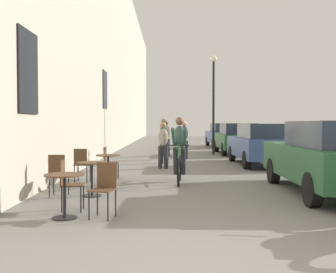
% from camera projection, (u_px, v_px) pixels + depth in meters
% --- Properties ---
extents(ground_plane, '(88.00, 88.00, 0.00)m').
position_uv_depth(ground_plane, '(197.00, 267.00, 4.24)').
color(ground_plane, slate).
extents(building_facade_left, '(0.54, 68.00, 11.38)m').
position_uv_depth(building_facade_left, '(98.00, 32.00, 18.03)').
color(building_facade_left, '#B7AD99').
rests_on(building_facade_left, ground_plane).
extents(cafe_table_near, '(0.64, 0.64, 0.72)m').
position_uv_depth(cafe_table_near, '(63.00, 186.00, 6.41)').
color(cafe_table_near, black).
rests_on(cafe_table_near, ground_plane).
extents(cafe_chair_near_toward_street, '(0.41, 0.41, 0.89)m').
position_uv_depth(cafe_chair_near_toward_street, '(67.00, 182.00, 6.96)').
color(cafe_chair_near_toward_street, black).
rests_on(cafe_chair_near_toward_street, ground_plane).
extents(cafe_chair_near_toward_wall, '(0.46, 0.46, 0.89)m').
position_uv_depth(cafe_chair_near_toward_wall, '(103.00, 186.00, 6.48)').
color(cafe_chair_near_toward_wall, black).
rests_on(cafe_chair_near_toward_wall, ground_plane).
extents(cafe_table_mid, '(0.64, 0.64, 0.72)m').
position_uv_depth(cafe_table_mid, '(90.00, 172.00, 8.39)').
color(cafe_table_mid, black).
rests_on(cafe_table_mid, ground_plane).
extents(cafe_chair_mid_toward_street, '(0.38, 0.38, 0.89)m').
position_uv_depth(cafe_chair_mid_toward_street, '(56.00, 172.00, 8.31)').
color(cafe_chair_mid_toward_street, black).
rests_on(cafe_chair_mid_toward_street, ground_plane).
extents(cafe_table_far, '(0.64, 0.64, 0.72)m').
position_uv_depth(cafe_table_far, '(107.00, 162.00, 10.37)').
color(cafe_table_far, black).
rests_on(cafe_table_far, ground_plane).
extents(cafe_chair_far_toward_street, '(0.40, 0.40, 0.89)m').
position_uv_depth(cafe_chair_far_toward_street, '(80.00, 163.00, 10.29)').
color(cafe_chair_far_toward_street, black).
rests_on(cafe_chair_far_toward_street, ground_plane).
extents(cafe_chair_far_toward_wall, '(0.38, 0.38, 0.89)m').
position_uv_depth(cafe_chair_far_toward_wall, '(108.00, 160.00, 11.05)').
color(cafe_chair_far_toward_wall, black).
rests_on(cafe_chair_far_toward_wall, ground_plane).
extents(cyclist_on_bicycle, '(0.52, 1.76, 1.74)m').
position_uv_depth(cyclist_on_bicycle, '(178.00, 151.00, 10.36)').
color(cyclist_on_bicycle, black).
rests_on(cyclist_on_bicycle, ground_plane).
extents(pedestrian_near, '(0.37, 0.29, 1.59)m').
position_uv_depth(pedestrian_near, '(162.00, 142.00, 13.52)').
color(pedestrian_near, '#26262D').
rests_on(pedestrian_near, ground_plane).
extents(pedestrian_mid, '(0.37, 0.28, 1.73)m').
position_uv_depth(pedestrian_mid, '(163.00, 138.00, 15.30)').
color(pedestrian_mid, '#26262D').
rests_on(pedestrian_mid, ground_plane).
extents(pedestrian_far, '(0.35, 0.25, 1.64)m').
position_uv_depth(pedestrian_far, '(183.00, 138.00, 17.14)').
color(pedestrian_far, '#26262D').
rests_on(pedestrian_far, ground_plane).
extents(pedestrian_furthest, '(0.38, 0.30, 1.70)m').
position_uv_depth(pedestrian_furthest, '(165.00, 136.00, 18.61)').
color(pedestrian_furthest, '#26262D').
rests_on(pedestrian_furthest, ground_plane).
extents(street_lamp, '(0.32, 0.32, 4.90)m').
position_uv_depth(street_lamp, '(212.00, 92.00, 19.69)').
color(street_lamp, black).
rests_on(street_lamp, ground_plane).
extents(parked_car_nearest, '(1.96, 4.50, 1.59)m').
position_uv_depth(parked_car_nearest, '(329.00, 156.00, 8.61)').
color(parked_car_nearest, '#23512D').
rests_on(parked_car_nearest, ground_plane).
extents(parked_car_second, '(1.86, 4.33, 1.53)m').
position_uv_depth(parked_car_second, '(260.00, 144.00, 14.66)').
color(parked_car_second, '#384C84').
rests_on(parked_car_second, ground_plane).
extents(parked_car_third, '(1.84, 4.34, 1.54)m').
position_uv_depth(parked_car_third, '(235.00, 138.00, 20.07)').
color(parked_car_third, '#23512D').
rests_on(parked_car_third, ground_plane).
extents(parked_car_fourth, '(1.97, 4.44, 1.56)m').
position_uv_depth(parked_car_fourth, '(222.00, 135.00, 26.01)').
color(parked_car_fourth, '#384C84').
rests_on(parked_car_fourth, ground_plane).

